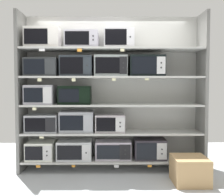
# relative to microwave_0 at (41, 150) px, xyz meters

# --- Properties ---
(ground) EXTENTS (6.90, 6.00, 0.02)m
(ground) POSITION_rel_microwave_0_xyz_m (1.17, -1.00, -0.34)
(ground) COLOR #B2B7BC
(back_panel) EXTENTS (3.10, 0.04, 2.57)m
(back_panel) POSITION_rel_microwave_0_xyz_m (1.17, 0.26, 0.95)
(back_panel) COLOR #B2B2AD
(back_panel) RESTS_ON ground
(upright_left) EXTENTS (0.05, 0.47, 2.57)m
(upright_left) POSITION_rel_microwave_0_xyz_m (-0.31, 0.00, 0.95)
(upright_left) COLOR slate
(upright_left) RESTS_ON ground
(upright_right) EXTENTS (0.05, 0.47, 2.57)m
(upright_right) POSITION_rel_microwave_0_xyz_m (2.65, 0.00, 0.95)
(upright_right) COLOR slate
(upright_right) RESTS_ON ground
(shelf_0) EXTENTS (2.90, 0.47, 0.03)m
(shelf_0) POSITION_rel_microwave_0_xyz_m (1.17, 0.00, -0.16)
(shelf_0) COLOR beige
(shelf_0) RESTS_ON ground
(microwave_0) EXTENTS (0.44, 0.42, 0.29)m
(microwave_0) POSITION_rel_microwave_0_xyz_m (0.00, 0.00, 0.00)
(microwave_0) COLOR silver
(microwave_0) RESTS_ON shelf_0
(microwave_1) EXTENTS (0.56, 0.43, 0.31)m
(microwave_1) POSITION_rel_microwave_0_xyz_m (0.56, 0.00, 0.01)
(microwave_1) COLOR #B1B5B8
(microwave_1) RESTS_ON shelf_0
(microwave_2) EXTENTS (0.58, 0.34, 0.30)m
(microwave_2) POSITION_rel_microwave_0_xyz_m (1.19, -0.00, 0.00)
(microwave_2) COLOR #BBB0C0
(microwave_2) RESTS_ON shelf_0
(microwave_3) EXTENTS (0.51, 0.37, 0.33)m
(microwave_3) POSITION_rel_microwave_0_xyz_m (1.79, -0.00, 0.02)
(microwave_3) COLOR #322C35
(microwave_3) RESTS_ON shelf_0
(price_tag_0) EXTENTS (0.07, 0.00, 0.04)m
(price_tag_0) POSITION_rel_microwave_0_xyz_m (0.01, -0.23, -0.20)
(price_tag_0) COLOR orange
(price_tag_1) EXTENTS (0.06, 0.00, 0.03)m
(price_tag_1) POSITION_rel_microwave_0_xyz_m (0.56, -0.23, -0.20)
(price_tag_1) COLOR orange
(price_tag_2) EXTENTS (0.07, 0.00, 0.04)m
(price_tag_2) POSITION_rel_microwave_0_xyz_m (1.24, -0.23, -0.20)
(price_tag_2) COLOR white
(price_tag_3) EXTENTS (0.06, 0.00, 0.04)m
(price_tag_3) POSITION_rel_microwave_0_xyz_m (1.76, -0.23, -0.20)
(price_tag_3) COLOR orange
(shelf_1) EXTENTS (2.90, 0.47, 0.03)m
(shelf_1) POSITION_rel_microwave_0_xyz_m (1.17, 0.00, 0.29)
(shelf_1) COLOR beige
(microwave_4) EXTENTS (0.51, 0.40, 0.28)m
(microwave_4) POSITION_rel_microwave_0_xyz_m (0.04, -0.00, 0.45)
(microwave_4) COLOR #A3A6AC
(microwave_4) RESTS_ON shelf_1
(microwave_5) EXTENTS (0.54, 0.37, 0.33)m
(microwave_5) POSITION_rel_microwave_0_xyz_m (0.60, 0.00, 0.47)
(microwave_5) COLOR #9A9CA4
(microwave_5) RESTS_ON shelf_1
(microwave_6) EXTENTS (0.48, 0.36, 0.28)m
(microwave_6) POSITION_rel_microwave_0_xyz_m (1.14, -0.00, 0.45)
(microwave_6) COLOR #BAB0B7
(microwave_6) RESTS_ON shelf_1
(price_tag_4) EXTENTS (0.07, 0.00, 0.03)m
(price_tag_4) POSITION_rel_microwave_0_xyz_m (0.07, -0.23, 0.26)
(price_tag_4) COLOR beige
(shelf_2) EXTENTS (2.90, 0.47, 0.03)m
(shelf_2) POSITION_rel_microwave_0_xyz_m (1.17, 0.00, 0.75)
(shelf_2) COLOR beige
(microwave_7) EXTENTS (0.46, 0.43, 0.31)m
(microwave_7) POSITION_rel_microwave_0_xyz_m (0.01, 0.00, 0.92)
(microwave_7) COLOR #9F9CA6
(microwave_7) RESTS_ON shelf_2
(microwave_8) EXTENTS (0.52, 0.34, 0.30)m
(microwave_8) POSITION_rel_microwave_0_xyz_m (0.56, 0.00, 0.91)
(microwave_8) COLOR black
(microwave_8) RESTS_ON shelf_2
(price_tag_5) EXTENTS (0.06, 0.00, 0.04)m
(price_tag_5) POSITION_rel_microwave_0_xyz_m (-0.03, -0.23, 0.70)
(price_tag_5) COLOR beige
(shelf_3) EXTENTS (2.90, 0.47, 0.03)m
(shelf_3) POSITION_rel_microwave_0_xyz_m (1.17, 0.00, 1.20)
(shelf_3) COLOR beige
(microwave_9) EXTENTS (0.52, 0.41, 0.29)m
(microwave_9) POSITION_rel_microwave_0_xyz_m (0.04, -0.00, 1.36)
(microwave_9) COLOR #2E3134
(microwave_9) RESTS_ON shelf_3
(microwave_10) EXTENTS (0.51, 0.34, 0.33)m
(microwave_10) POSITION_rel_microwave_0_xyz_m (0.59, -0.00, 1.38)
(microwave_10) COLOR #2A3138
(microwave_10) RESTS_ON shelf_3
(microwave_11) EXTENTS (0.53, 0.37, 0.34)m
(microwave_11) POSITION_rel_microwave_0_xyz_m (1.15, -0.00, 1.38)
(microwave_11) COLOR #97A2A2
(microwave_11) RESTS_ON shelf_3
(microwave_12) EXTENTS (0.56, 0.41, 0.34)m
(microwave_12) POSITION_rel_microwave_0_xyz_m (1.73, -0.00, 1.38)
(microwave_12) COLOR black
(microwave_12) RESTS_ON shelf_3
(price_tag_6) EXTENTS (0.06, 0.00, 0.05)m
(price_tag_6) POSITION_rel_microwave_0_xyz_m (0.05, -0.23, 1.15)
(price_tag_6) COLOR beige
(price_tag_7) EXTENTS (0.06, 0.00, 0.05)m
(price_tag_7) POSITION_rel_microwave_0_xyz_m (0.58, -0.23, 1.15)
(price_tag_7) COLOR beige
(price_tag_8) EXTENTS (0.06, 0.00, 0.04)m
(price_tag_8) POSITION_rel_microwave_0_xyz_m (1.20, -0.23, 1.16)
(price_tag_8) COLOR beige
(price_tag_9) EXTENTS (0.06, 0.00, 0.03)m
(price_tag_9) POSITION_rel_microwave_0_xyz_m (1.71, -0.23, 1.16)
(price_tag_9) COLOR beige
(shelf_4) EXTENTS (2.90, 0.47, 0.03)m
(shelf_4) POSITION_rel_microwave_0_xyz_m (1.17, 0.00, 1.65)
(shelf_4) COLOR beige
(microwave_13) EXTENTS (0.55, 0.34, 0.33)m
(microwave_13) POSITION_rel_microwave_0_xyz_m (0.05, 0.00, 1.83)
(microwave_13) COLOR silver
(microwave_13) RESTS_ON shelf_4
(microwave_14) EXTENTS (0.53, 0.40, 0.27)m
(microwave_14) POSITION_rel_microwave_0_xyz_m (0.68, -0.00, 1.80)
(microwave_14) COLOR #B9B5C3
(microwave_14) RESTS_ON shelf_4
(microwave_15) EXTENTS (0.48, 0.37, 0.31)m
(microwave_15) POSITION_rel_microwave_0_xyz_m (1.28, -0.00, 1.82)
(microwave_15) COLOR silver
(microwave_15) RESTS_ON shelf_4
(price_tag_10) EXTENTS (0.09, 0.00, 0.04)m
(price_tag_10) POSITION_rel_microwave_0_xyz_m (0.09, -0.23, 1.61)
(price_tag_10) COLOR white
(price_tag_11) EXTENTS (0.07, 0.00, 0.05)m
(price_tag_11) POSITION_rel_microwave_0_xyz_m (0.67, -0.23, 1.61)
(price_tag_11) COLOR orange
(price_tag_12) EXTENTS (0.06, 0.00, 0.04)m
(price_tag_12) POSITION_rel_microwave_0_xyz_m (1.33, -0.23, 1.61)
(price_tag_12) COLOR beige
(shipping_carton) EXTENTS (0.48, 0.48, 0.38)m
(shipping_carton) POSITION_rel_microwave_0_xyz_m (2.28, -0.59, -0.15)
(shipping_carton) COLOR tan
(shipping_carton) RESTS_ON ground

